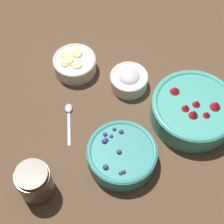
% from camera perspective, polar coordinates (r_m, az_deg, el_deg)
% --- Properties ---
extents(ground_plane, '(4.00, 4.00, 0.00)m').
position_cam_1_polar(ground_plane, '(1.06, 5.65, -3.73)').
color(ground_plane, brown).
extents(bowl_strawberries, '(0.24, 0.24, 0.09)m').
position_cam_1_polar(bowl_strawberries, '(1.08, 12.30, 0.44)').
color(bowl_strawberries, '#47AD9E').
rests_on(bowl_strawberries, ground_plane).
extents(bowl_blueberries, '(0.19, 0.19, 0.06)m').
position_cam_1_polar(bowl_blueberries, '(1.00, 1.52, -6.50)').
color(bowl_blueberries, teal).
rests_on(bowl_blueberries, ground_plane).
extents(bowl_bananas, '(0.13, 0.13, 0.05)m').
position_cam_1_polar(bowl_bananas, '(1.18, -5.71, 7.38)').
color(bowl_bananas, silver).
rests_on(bowl_bananas, ground_plane).
extents(bowl_cream, '(0.11, 0.11, 0.06)m').
position_cam_1_polar(bowl_cream, '(1.13, 2.59, 4.99)').
color(bowl_cream, white).
rests_on(bowl_cream, ground_plane).
extents(jar_chocolate, '(0.09, 0.09, 0.11)m').
position_cam_1_polar(jar_chocolate, '(0.97, -11.64, -10.50)').
color(jar_chocolate, brown).
rests_on(jar_chocolate, ground_plane).
extents(spoon, '(0.05, 0.14, 0.01)m').
position_cam_1_polar(spoon, '(1.10, -6.61, -0.59)').
color(spoon, silver).
rests_on(spoon, ground_plane).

